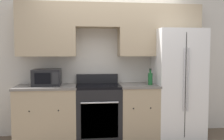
{
  "coord_description": "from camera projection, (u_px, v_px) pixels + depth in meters",
  "views": [
    {
      "loc": [
        -0.5,
        -3.83,
        1.46
      ],
      "look_at": [
        -0.0,
        0.31,
        1.17
      ],
      "focal_mm": 40.0,
      "sensor_mm": 36.0,
      "label": 1
    }
  ],
  "objects": [
    {
      "name": "lower_cabinets_right",
      "position": [
        138.0,
        111.0,
        4.28
      ],
      "size": [
        0.64,
        0.64,
        0.92
      ],
      "color": "tan",
      "rests_on": "ground_plane"
    },
    {
      "name": "wall_back",
      "position": [
        111.0,
        49.0,
        4.42
      ],
      "size": [
        8.0,
        0.39,
        2.6
      ],
      "color": "beige",
      "rests_on": "ground_plane"
    },
    {
      "name": "refrigerator",
      "position": [
        177.0,
        83.0,
        4.4
      ],
      "size": [
        0.81,
        0.79,
        1.86
      ],
      "color": "white",
      "rests_on": "ground_plane"
    },
    {
      "name": "bottle",
      "position": [
        150.0,
        78.0,
        4.2
      ],
      "size": [
        0.08,
        0.08,
        0.27
      ],
      "color": "#195928",
      "rests_on": "lower_cabinets_right"
    },
    {
      "name": "oven_range",
      "position": [
        98.0,
        112.0,
        4.2
      ],
      "size": [
        0.73,
        0.65,
        1.08
      ],
      "color": "black",
      "rests_on": "ground_plane"
    },
    {
      "name": "microwave",
      "position": [
        47.0,
        77.0,
        4.11
      ],
      "size": [
        0.45,
        0.39,
        0.27
      ],
      "color": "black",
      "rests_on": "lower_cabinets_left"
    },
    {
      "name": "lower_cabinets_left",
      "position": [
        47.0,
        113.0,
        4.1
      ],
      "size": [
        0.99,
        0.64,
        0.92
      ],
      "color": "tan",
      "rests_on": "ground_plane"
    }
  ]
}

